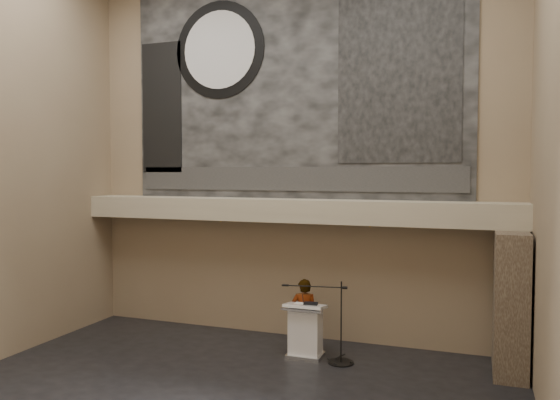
% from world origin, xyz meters
% --- Properties ---
extents(wall_back, '(10.00, 0.02, 8.50)m').
position_xyz_m(wall_back, '(0.00, 4.00, 4.25)').
color(wall_back, '#826D52').
rests_on(wall_back, floor).
extents(wall_front, '(10.00, 0.02, 8.50)m').
position_xyz_m(wall_front, '(0.00, -4.00, 4.25)').
color(wall_front, '#826D52').
rests_on(wall_front, floor).
extents(wall_right, '(0.02, 8.00, 8.50)m').
position_xyz_m(wall_right, '(5.00, 0.00, 4.25)').
color(wall_right, '#826D52').
rests_on(wall_right, floor).
extents(soffit, '(10.00, 0.80, 0.50)m').
position_xyz_m(soffit, '(0.00, 3.60, 2.95)').
color(soffit, tan).
rests_on(soffit, wall_back).
extents(sprinkler_left, '(0.04, 0.04, 0.06)m').
position_xyz_m(sprinkler_left, '(-1.60, 3.55, 2.67)').
color(sprinkler_left, '#B2893D').
rests_on(sprinkler_left, soffit).
extents(sprinkler_right, '(0.04, 0.04, 0.06)m').
position_xyz_m(sprinkler_right, '(1.90, 3.55, 2.67)').
color(sprinkler_right, '#B2893D').
rests_on(sprinkler_right, soffit).
extents(banner, '(8.00, 0.05, 5.00)m').
position_xyz_m(banner, '(0.00, 3.97, 5.70)').
color(banner, black).
rests_on(banner, wall_back).
extents(banner_text_strip, '(7.76, 0.02, 0.55)m').
position_xyz_m(banner_text_strip, '(0.00, 3.93, 3.65)').
color(banner_text_strip, '#2A2A2A').
rests_on(banner_text_strip, banner).
extents(banner_clock_rim, '(2.30, 0.02, 2.30)m').
position_xyz_m(banner_clock_rim, '(-1.80, 3.93, 6.70)').
color(banner_clock_rim, black).
rests_on(banner_clock_rim, banner).
extents(banner_clock_face, '(1.84, 0.02, 1.84)m').
position_xyz_m(banner_clock_face, '(-1.80, 3.91, 6.70)').
color(banner_clock_face, silver).
rests_on(banner_clock_face, banner).
extents(banner_building_print, '(2.60, 0.02, 3.60)m').
position_xyz_m(banner_building_print, '(2.40, 3.93, 5.80)').
color(banner_building_print, black).
rests_on(banner_building_print, banner).
extents(banner_brick_print, '(1.10, 0.02, 3.20)m').
position_xyz_m(banner_brick_print, '(-3.40, 3.93, 5.40)').
color(banner_brick_print, black).
rests_on(banner_brick_print, banner).
extents(stone_pier, '(0.60, 1.40, 2.70)m').
position_xyz_m(stone_pier, '(4.65, 3.15, 1.35)').
color(stone_pier, '#44362A').
rests_on(stone_pier, floor).
extents(lectern, '(0.81, 0.58, 1.14)m').
position_xyz_m(lectern, '(0.75, 2.66, 0.55)').
color(lectern, silver).
rests_on(lectern, floor).
extents(binder, '(0.32, 0.27, 0.04)m').
position_xyz_m(binder, '(0.86, 2.68, 1.12)').
color(binder, black).
rests_on(binder, lectern).
extents(papers, '(0.22, 0.29, 0.00)m').
position_xyz_m(papers, '(0.61, 2.65, 1.10)').
color(papers, silver).
rests_on(papers, lectern).
extents(speaker_person, '(0.64, 0.51, 1.55)m').
position_xyz_m(speaker_person, '(0.61, 3.04, 0.77)').
color(speaker_person, silver).
rests_on(speaker_person, floor).
extents(mic_stand, '(1.44, 0.52, 1.64)m').
position_xyz_m(mic_stand, '(1.48, 2.57, 0.25)').
color(mic_stand, black).
rests_on(mic_stand, floor).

